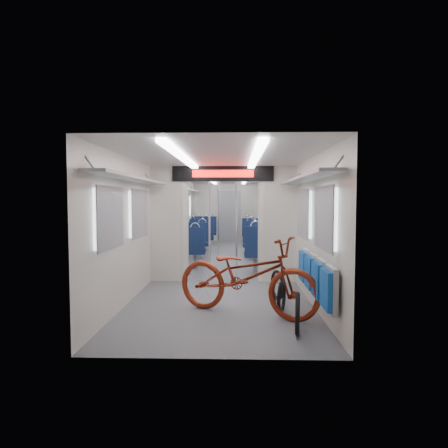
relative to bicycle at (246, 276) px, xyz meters
name	(u,v)px	position (x,y,z in m)	size (l,w,h in m)	color
carriage	(225,205)	(-0.40, 4.13, 0.94)	(12.00, 12.02, 2.31)	#515456
bicycle	(246,276)	(0.00, 0.00, 0.00)	(0.75, 2.14, 1.13)	maroon
flip_bench	(315,276)	(0.95, -0.10, 0.02)	(0.12, 2.13, 0.54)	gray
bike_hoop_a	(298,316)	(0.60, -0.84, -0.33)	(0.52, 0.52, 0.05)	black
bike_hoop_b	(281,299)	(0.51, 0.09, -0.35)	(0.47, 0.47, 0.05)	black
bike_hoop_c	(277,287)	(0.53, 0.84, -0.34)	(0.50, 0.50, 0.05)	black
seat_bay_near_left	(190,242)	(-1.34, 4.71, -0.02)	(0.92, 2.10, 1.11)	#0D193A
seat_bay_near_right	(263,242)	(0.53, 4.35, 0.01)	(0.96, 2.33, 1.18)	#0D193A
seat_bay_far_left	(201,231)	(-1.34, 8.13, 0.00)	(0.94, 2.23, 1.15)	#0D193A
seat_bay_far_right	(256,233)	(0.53, 7.81, -0.03)	(0.90, 2.03, 1.09)	#0D193A
stanchion_near_left	(210,223)	(-0.70, 2.72, 0.59)	(0.04, 0.04, 2.30)	silver
stanchion_near_right	(237,223)	(-0.13, 2.93, 0.59)	(0.04, 0.04, 2.30)	silver
stanchion_far_left	(218,216)	(-0.67, 6.15, 0.59)	(0.05, 0.05, 2.30)	silver
stanchion_far_right	(237,216)	(-0.12, 6.31, 0.59)	(0.04, 0.04, 2.30)	silver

